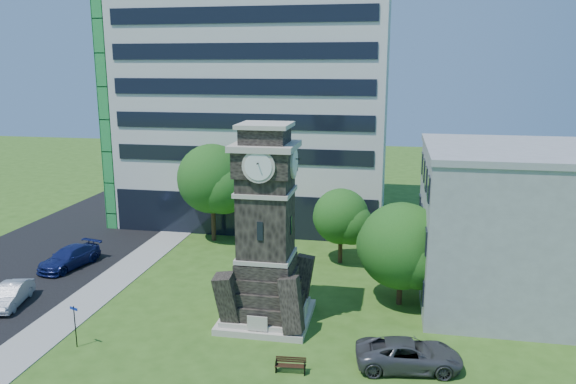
% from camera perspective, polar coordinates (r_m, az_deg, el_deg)
% --- Properties ---
extents(ground, '(160.00, 160.00, 0.00)m').
position_cam_1_polar(ground, '(34.88, -7.87, -13.72)').
color(ground, '#325819').
rests_on(ground, ground).
extents(sidewalk, '(3.00, 70.00, 0.06)m').
position_cam_1_polar(sidewalk, '(42.68, -18.04, -9.10)').
color(sidewalk, gray).
rests_on(sidewalk, ground).
extents(street, '(14.00, 80.00, 0.02)m').
position_cam_1_polar(street, '(47.23, -27.22, -7.81)').
color(street, black).
rests_on(street, ground).
extents(clock_tower, '(5.40, 5.40, 12.22)m').
position_cam_1_polar(clock_tower, '(33.90, -2.25, -4.75)').
color(clock_tower, beige).
rests_on(clock_tower, ground).
extents(office_tall, '(26.20, 15.11, 28.60)m').
position_cam_1_polar(office_tall, '(56.95, -3.07, 11.55)').
color(office_tall, silver).
rests_on(office_tall, ground).
extents(office_low, '(15.20, 12.20, 10.40)m').
position_cam_1_polar(office_low, '(40.06, 24.30, -3.25)').
color(office_low, '#A0A3A6').
rests_on(office_low, ground).
extents(car_street_mid, '(2.45, 4.56, 1.43)m').
position_cam_1_polar(car_street_mid, '(41.70, -26.35, -9.36)').
color(car_street_mid, '#B5B7BD').
rests_on(car_street_mid, ground).
extents(car_street_north, '(3.36, 5.78, 1.57)m').
position_cam_1_polar(car_street_north, '(47.30, -21.32, -6.21)').
color(car_street_north, navy).
rests_on(car_street_north, ground).
extents(car_east_lot, '(5.81, 3.25, 1.53)m').
position_cam_1_polar(car_east_lot, '(31.09, 12.17, -15.83)').
color(car_east_lot, '#46474B').
rests_on(car_east_lot, ground).
extents(park_bench, '(1.58, 0.42, 0.82)m').
position_cam_1_polar(park_bench, '(30.23, 0.26, -17.12)').
color(park_bench, black).
rests_on(park_bench, ground).
extents(street_sign, '(0.59, 0.06, 2.46)m').
position_cam_1_polar(street_sign, '(34.19, -20.84, -12.20)').
color(street_sign, black).
rests_on(street_sign, ground).
extents(tree_nw, '(6.76, 6.15, 8.74)m').
position_cam_1_polar(tree_nw, '(49.89, -7.62, 1.09)').
color(tree_nw, '#332114').
rests_on(tree_nw, ground).
extents(tree_nc, '(5.94, 5.40, 7.69)m').
position_cam_1_polar(tree_nc, '(52.32, -4.57, 0.99)').
color(tree_nc, '#332114').
rests_on(tree_nc, ground).
extents(tree_ne, '(4.84, 4.40, 6.05)m').
position_cam_1_polar(tree_ne, '(44.37, 5.48, -2.67)').
color(tree_ne, '#332114').
rests_on(tree_ne, ground).
extents(tree_east, '(6.23, 5.66, 6.88)m').
position_cam_1_polar(tree_east, '(37.28, 11.57, -5.61)').
color(tree_east, '#332114').
rests_on(tree_east, ground).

